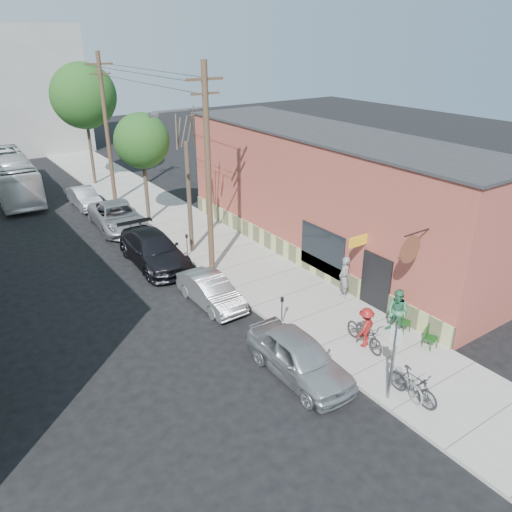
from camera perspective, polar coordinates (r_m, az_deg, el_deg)
ground at (r=19.81m, az=-2.08°, el=-10.25°), size 120.00×120.00×0.00m
sidewalk at (r=30.13m, az=-6.60°, el=2.36°), size 4.50×58.00×0.15m
cafe_building at (r=27.01m, az=8.25°, el=6.94°), size 6.60×20.20×6.61m
sign_post at (r=16.70m, az=15.43°, el=-10.93°), size 0.07×0.45×2.80m
parking_meter_near at (r=20.48m, az=2.99°, el=-5.76°), size 0.14×0.14×1.24m
parking_meter_far at (r=26.90m, az=-7.90°, el=1.64°), size 0.14×0.14×1.24m
utility_pole_near at (r=23.64m, az=-5.62°, el=9.90°), size 3.57×0.28×10.00m
utility_pole_far at (r=36.15m, az=-16.71°, el=13.90°), size 1.80×0.28×10.00m
tree_bare at (r=26.84m, az=-7.65°, el=6.54°), size 0.24×0.24×6.01m
tree_leafy_mid at (r=31.53m, az=-12.92°, el=12.68°), size 3.34×3.34×6.76m
tree_leafy_far at (r=41.25m, az=-19.11°, el=16.89°), size 4.86×4.86×9.14m
patio_chair_a at (r=21.03m, az=16.53°, el=-7.21°), size 0.66×0.66×0.88m
patio_chair_b at (r=20.33m, az=19.34°, el=-8.80°), size 0.65×0.65×0.88m
patron_grey at (r=22.76m, az=10.03°, el=-2.43°), size 0.73×0.85×1.98m
patron_green at (r=20.58m, az=15.90°, el=-6.20°), size 0.92×1.07×1.91m
cyclist at (r=19.58m, az=12.40°, el=-7.97°), size 1.16×0.83×1.62m
cyclist_bike at (r=19.72m, az=12.33°, el=-8.63°), size 0.98×2.14×1.09m
parked_bike_a at (r=17.51m, az=17.54°, el=-13.90°), size 0.59×1.91×1.14m
parked_bike_b at (r=17.80m, az=16.65°, el=-13.29°), size 1.11×2.05×1.02m
car_0 at (r=17.92m, az=4.94°, el=-11.40°), size 1.95×4.68×1.58m
car_1 at (r=22.37m, az=-5.19°, el=-4.00°), size 1.49×4.07×1.33m
car_2 at (r=26.57m, az=-11.62°, el=0.71°), size 2.54×5.81×1.66m
car_3 at (r=32.12m, az=-15.57°, el=4.37°), size 3.05×5.84×1.57m
car_4 at (r=36.95m, az=-18.99°, el=6.31°), size 1.44×4.08×1.34m
bus at (r=41.31m, az=-26.10°, el=8.21°), size 3.17×11.12×3.06m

